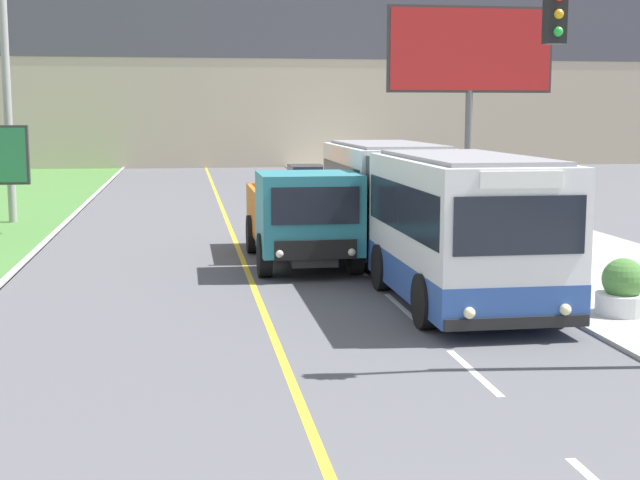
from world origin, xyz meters
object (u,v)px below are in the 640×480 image
car_distant (307,182)px  utility_pole_far (5,65)px  billboard_large (470,57)px  planter_round_second (519,251)px  planter_round_far (419,208)px  dump_truck (304,219)px  planter_round_third (467,227)px  planter_round_near (623,290)px  city_bus (419,212)px

car_distant → utility_pole_far: bearing=-145.9°
billboard_large → planter_round_second: bearing=-100.0°
utility_pole_far → planter_round_far: size_ratio=10.01×
dump_truck → car_distant: bearing=81.9°
car_distant → planter_round_third: bearing=-79.9°
planter_round_near → planter_round_far: planter_round_far is taller
dump_truck → billboard_large: billboard_large is taller
utility_pole_far → billboard_large: utility_pole_far is taller
utility_pole_far → planter_round_far: utility_pole_far is taller
billboard_large → planter_round_near: bearing=-95.7°
billboard_large → planter_round_far: 5.34m
planter_round_second → planter_round_third: 4.78m
planter_round_third → planter_round_far: 4.78m
planter_round_second → city_bus: bearing=178.8°
utility_pole_far → billboard_large: size_ratio=1.48×
planter_round_near → planter_round_third: planter_round_near is taller
dump_truck → planter_round_second: bearing=-17.4°
utility_pole_far → planter_round_far: bearing=-10.1°
utility_pole_far → planter_round_near: bearing=-50.1°
utility_pole_far → dump_truck: bearing=-49.8°
billboard_large → utility_pole_far: bearing=168.3°
planter_round_far → planter_round_second: bearing=-90.4°
billboard_large → planter_round_second: (-1.56, -8.84, -5.08)m
car_distant → billboard_large: size_ratio=0.59×
dump_truck → planter_round_second: (5.00, -1.57, -0.67)m
planter_round_near → planter_round_far: bearing=90.5°
car_distant → billboard_large: 12.65m
dump_truck → planter_round_far: size_ratio=5.97×
billboard_large → planter_round_near: billboard_large is taller
car_distant → planter_round_near: car_distant is taller
planter_round_near → planter_round_second: bearing=92.4°
car_distant → planter_round_second: bearing=-83.0°
planter_round_third → planter_round_near: bearing=-90.3°
dump_truck → planter_round_far: 9.49m
city_bus → planter_round_second: city_bus is taller
planter_round_second → planter_round_third: bearing=87.0°
city_bus → planter_round_near: (2.67, -4.83, -0.99)m
dump_truck → planter_round_third: size_ratio=6.45×
planter_round_near → planter_round_third: (0.05, 9.55, -0.03)m
city_bus → planter_round_third: bearing=60.0°
car_distant → planter_round_far: car_distant is taller
city_bus → utility_pole_far: bearing=133.5°
planter_round_second → planter_round_third: (0.25, 4.77, -0.04)m
planter_round_near → city_bus: bearing=119.0°
planter_round_near → utility_pole_far: bearing=129.9°
dump_truck → billboard_large: bearing=48.0°
billboard_large → planter_round_far: billboard_large is taller
car_distant → utility_pole_far: size_ratio=0.40×
utility_pole_far → planter_round_third: 16.62m
utility_pole_far → billboard_large: (15.42, -3.19, 0.19)m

